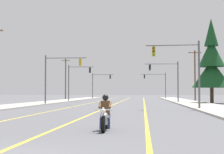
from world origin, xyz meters
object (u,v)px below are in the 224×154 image
at_px(traffic_signal_near_right, 183,64).
at_px(conifer_tree_right_verge_far, 211,64).
at_px(traffic_signal_mid_left, 76,77).
at_px(utility_pole_left_far, 66,78).
at_px(utility_pole_right_far, 195,74).
at_px(traffic_signal_far_right, 158,81).
at_px(traffic_signal_far_left, 99,82).
at_px(traffic_signal_mid_right, 168,75).
at_px(motorcycle_with_rider, 105,116).
at_px(traffic_signal_near_left, 57,72).

relative_size(traffic_signal_near_right, conifer_tree_right_verge_far, 0.52).
distance_m(traffic_signal_near_right, traffic_signal_mid_left, 30.90).
xyz_separation_m(traffic_signal_near_right, traffic_signal_mid_left, (-15.00, 27.01, -0.03)).
bearing_deg(conifer_tree_right_verge_far, traffic_signal_near_right, -108.07).
distance_m(traffic_signal_near_right, utility_pole_left_far, 50.65).
relative_size(traffic_signal_mid_left, utility_pole_right_far, 0.68).
xyz_separation_m(traffic_signal_far_right, utility_pole_right_far, (5.72, -20.67, 0.61)).
relative_size(traffic_signal_far_right, conifer_tree_right_verge_far, 0.52).
relative_size(traffic_signal_far_right, traffic_signal_far_left, 1.00).
height_order(traffic_signal_near_right, utility_pole_right_far, utility_pole_right_far).
xyz_separation_m(traffic_signal_mid_right, traffic_signal_mid_left, (-15.16, 5.36, -0.04)).
xyz_separation_m(traffic_signal_far_left, utility_pole_left_far, (-6.53, -7.51, 0.61)).
bearing_deg(traffic_signal_far_left, conifer_tree_right_verge_far, -60.29).
bearing_deg(utility_pole_left_far, traffic_signal_far_right, 18.55).
xyz_separation_m(motorcycle_with_rider, conifer_tree_right_verge_far, (11.08, 36.32, 4.87)).
height_order(traffic_signal_near_right, traffic_signal_near_left, same).
bearing_deg(utility_pole_left_far, conifer_tree_right_verge_far, -46.29).
distance_m(motorcycle_with_rider, conifer_tree_right_verge_far, 38.29).
height_order(traffic_signal_mid_left, utility_pole_right_far, utility_pole_right_far).
xyz_separation_m(traffic_signal_near_left, conifer_tree_right_verge_far, (20.23, 6.80, 1.34)).
xyz_separation_m(traffic_signal_near_left, traffic_signal_far_left, (-0.07, 42.39, -0.01)).
xyz_separation_m(traffic_signal_mid_right, traffic_signal_far_left, (-14.57, 31.97, 0.01)).
relative_size(traffic_signal_far_left, conifer_tree_right_verge_far, 0.52).
height_order(traffic_signal_near_left, traffic_signal_far_right, same).
distance_m(traffic_signal_near_right, utility_pole_right_far, 32.95).
height_order(traffic_signal_mid_right, traffic_signal_far_right, same).
bearing_deg(utility_pole_right_far, traffic_signal_mid_right, -117.02).
relative_size(traffic_signal_mid_right, conifer_tree_right_verge_far, 0.52).
relative_size(utility_pole_left_far, conifer_tree_right_verge_far, 0.76).
bearing_deg(conifer_tree_right_verge_far, motorcycle_with_rider, -106.97).
bearing_deg(conifer_tree_right_verge_far, utility_pole_left_far, 133.71).
distance_m(traffic_signal_near_left, utility_pole_right_far, 29.17).
distance_m(traffic_signal_near_left, conifer_tree_right_verge_far, 21.39).
height_order(motorcycle_with_rider, utility_pole_left_far, utility_pole_left_far).
bearing_deg(conifer_tree_right_verge_far, traffic_signal_far_right, 99.62).
relative_size(utility_pole_right_far, conifer_tree_right_verge_far, 0.76).
relative_size(motorcycle_with_rider, traffic_signal_far_left, 0.35).
bearing_deg(conifer_tree_right_verge_far, traffic_signal_far_left, 119.71).
bearing_deg(motorcycle_with_rider, traffic_signal_mid_left, 102.21).
xyz_separation_m(traffic_signal_near_left, utility_pole_left_far, (-6.60, 34.87, 0.60)).
bearing_deg(traffic_signal_far_right, traffic_signal_near_left, -108.83).
bearing_deg(traffic_signal_far_left, traffic_signal_near_left, -89.90).
bearing_deg(traffic_signal_far_right, traffic_signal_far_left, 178.00).
bearing_deg(motorcycle_with_rider, utility_pole_left_far, 103.75).
height_order(traffic_signal_mid_right, traffic_signal_mid_left, same).
distance_m(traffic_signal_far_left, utility_pole_left_far, 9.97).
height_order(utility_pole_left_far, conifer_tree_right_verge_far, conifer_tree_right_verge_far).
relative_size(traffic_signal_mid_right, traffic_signal_mid_left, 1.00).
bearing_deg(motorcycle_with_rider, conifer_tree_right_verge_far, 73.03).
bearing_deg(traffic_signal_far_right, motorcycle_with_rider, -94.11).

